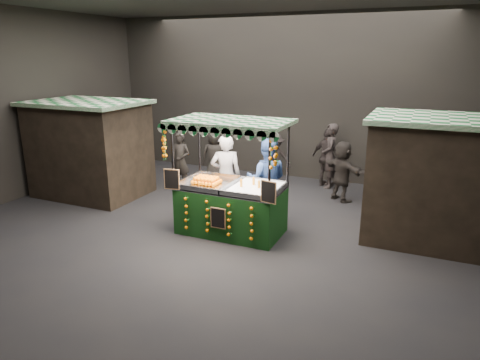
% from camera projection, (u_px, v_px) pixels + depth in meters
% --- Properties ---
extents(ground, '(12.00, 12.00, 0.00)m').
position_uv_depth(ground, '(218.00, 231.00, 9.62)').
color(ground, black).
rests_on(ground, ground).
extents(market_hall, '(12.10, 10.10, 5.05)m').
position_uv_depth(market_hall, '(215.00, 76.00, 8.67)').
color(market_hall, black).
rests_on(market_hall, ground).
extents(neighbour_stall_left, '(3.00, 2.20, 2.60)m').
position_uv_depth(neighbour_stall_left, '(90.00, 148.00, 11.83)').
color(neighbour_stall_left, black).
rests_on(neighbour_stall_left, ground).
extents(neighbour_stall_right, '(3.00, 2.20, 2.60)m').
position_uv_depth(neighbour_stall_right, '(440.00, 180.00, 8.86)').
color(neighbour_stall_right, black).
rests_on(neighbour_stall_right, ground).
extents(juice_stall, '(2.58, 1.51, 2.50)m').
position_uv_depth(juice_stall, '(231.00, 199.00, 9.32)').
color(juice_stall, black).
rests_on(juice_stall, ground).
extents(vendor_grey, '(0.86, 0.73, 2.00)m').
position_uv_depth(vendor_grey, '(226.00, 176.00, 10.29)').
color(vendor_grey, gray).
rests_on(vendor_grey, ground).
extents(vendor_blue, '(1.13, 0.99, 1.97)m').
position_uv_depth(vendor_blue, '(267.00, 180.00, 10.01)').
color(vendor_blue, navy).
rests_on(vendor_blue, ground).
extents(shopper_0, '(0.62, 0.42, 1.66)m').
position_uv_depth(shopper_0, '(181.00, 161.00, 12.43)').
color(shopper_0, black).
rests_on(shopper_0, ground).
extents(shopper_1, '(0.87, 0.73, 1.60)m').
position_uv_depth(shopper_1, '(398.00, 190.00, 9.86)').
color(shopper_1, black).
rests_on(shopper_1, ground).
extents(shopper_2, '(1.10, 0.72, 1.74)m').
position_uv_depth(shopper_2, '(328.00, 158.00, 12.64)').
color(shopper_2, '#2B2523').
rests_on(shopper_2, ground).
extents(shopper_3, '(1.13, 0.98, 1.52)m').
position_uv_depth(shopper_3, '(275.00, 159.00, 12.99)').
color(shopper_3, black).
rests_on(shopper_3, ground).
extents(shopper_4, '(0.95, 0.78, 1.68)m').
position_uv_depth(shopper_4, '(215.00, 157.00, 12.91)').
color(shopper_4, black).
rests_on(shopper_4, ground).
extents(shopper_5, '(1.50, 1.28, 1.63)m').
position_uv_depth(shopper_5, '(342.00, 171.00, 11.41)').
color(shopper_5, '#2B2623').
rests_on(shopper_5, ground).
extents(shopper_6, '(0.62, 0.78, 1.89)m').
position_uv_depth(shopper_6, '(330.00, 156.00, 12.54)').
color(shopper_6, '#2D2625').
rests_on(shopper_6, ground).
extents(shopper_7, '(0.97, 1.19, 1.90)m').
position_uv_depth(shopper_7, '(440.00, 186.00, 9.69)').
color(shopper_7, '#2D2925').
rests_on(shopper_7, ground).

